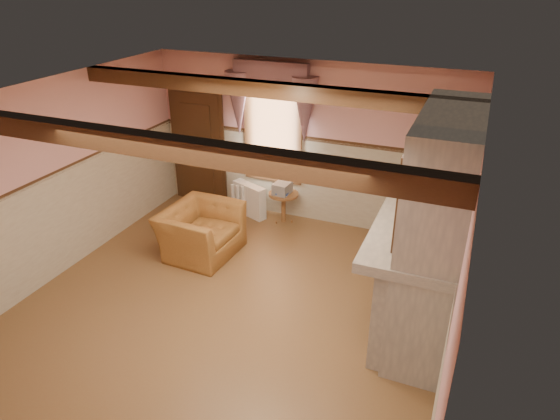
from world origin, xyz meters
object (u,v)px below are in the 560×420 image
at_px(radiator, 249,200).
at_px(oil_lamp, 426,203).
at_px(bowl, 419,230).
at_px(mantel_clock, 427,201).
at_px(armchair, 201,231).
at_px(side_table, 284,207).

relative_size(radiator, oil_lamp, 2.50).
height_order(bowl, oil_lamp, oil_lamp).
bearing_deg(mantel_clock, oil_lamp, -90.00).
relative_size(armchair, side_table, 2.15).
relative_size(side_table, radiator, 0.79).
bearing_deg(bowl, oil_lamp, 90.00).
relative_size(side_table, mantel_clock, 2.29).
bearing_deg(armchair, side_table, -24.94).
bearing_deg(oil_lamp, mantel_clock, 90.00).
bearing_deg(radiator, side_table, 22.36).
bearing_deg(bowl, side_table, 138.64).
bearing_deg(oil_lamp, bowl, -90.00).
height_order(radiator, bowl, bowl).
bearing_deg(side_table, radiator, 180.00).
distance_m(side_table, bowl, 3.58).
distance_m(bowl, mantel_clock, 0.68).
xyz_separation_m(side_table, mantel_clock, (2.54, -1.55, 1.25)).
distance_m(armchair, mantel_clock, 3.52).
height_order(side_table, oil_lamp, oil_lamp).
bearing_deg(mantel_clock, radiator, 154.12).
bearing_deg(radiator, bowl, -12.50).
distance_m(armchair, bowl, 3.58).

